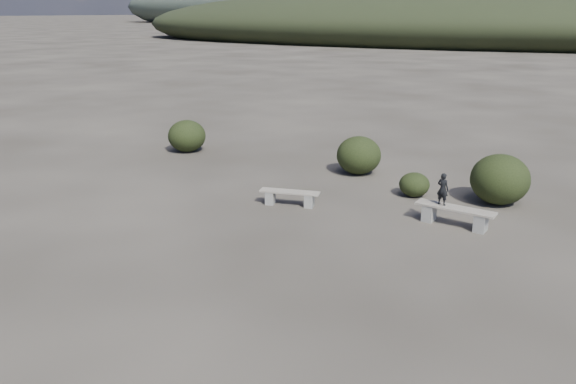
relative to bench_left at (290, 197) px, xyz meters
The scene contains 8 objects.
ground 5.66m from the bench_left, 74.45° to the right, with size 1200.00×1200.00×0.00m, color #2B2721.
bench_left is the anchor object (origin of this frame).
bench_right 4.44m from the bench_left, ahead, with size 2.02×0.59×0.50m.
seated_person 4.15m from the bench_left, ahead, with size 0.30×0.20×0.84m, color black.
shrub_b 3.98m from the bench_left, 83.58° to the left, with size 1.47×1.47×1.26m, color black.
shrub_c 3.74m from the bench_left, 41.82° to the left, with size 0.88×0.88×0.71m, color black.
shrub_d 5.90m from the bench_left, 30.72° to the left, with size 1.62×1.62×1.42m, color black.
shrub_f 7.48m from the bench_left, 150.88° to the left, with size 1.44×1.44×1.22m, color black.
Camera 1 is at (5.65, -7.55, 5.18)m, focal length 35.00 mm.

